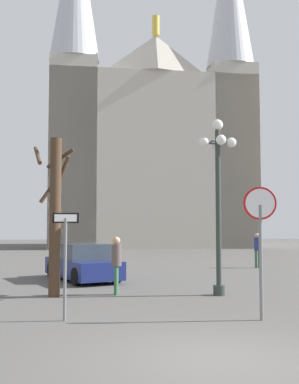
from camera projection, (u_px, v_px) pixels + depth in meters
The scene contains 9 objects.
ground_plane at pixel (217, 360), 7.49m from camera, with size 120.00×120.00×0.00m, color #514F4C.
cathedral at pixel (150, 142), 45.94m from camera, with size 19.42×12.93×32.68m.
stop_sign at pixel (260, 227), 10.71m from camera, with size 0.76×0.15×3.03m.
one_way_arrow_sign at pixel (65, 254), 10.60m from camera, with size 0.60×0.08×2.43m.
street_lamp at pixel (218, 184), 14.52m from camera, with size 1.19×1.19×5.46m.
bare_tree at pixel (55, 211), 14.19m from camera, with size 1.28×1.27×4.80m.
parked_car_near_navy at pixel (82, 263), 18.21m from camera, with size 3.26×4.51×1.42m.
pedestrian_walking at pixel (116, 259), 14.46m from camera, with size 0.32×0.32×1.78m.
pedestrian_standing at pixel (257, 247), 23.33m from camera, with size 0.32×0.32×1.72m.
Camera 1 is at (-1.79, -7.52, 2.17)m, focal length 43.73 mm.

